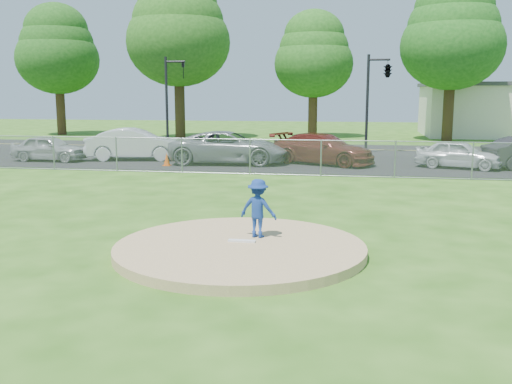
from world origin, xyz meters
TOP-DOWN VIEW (x-y plane):
  - ground at (0.00, 10.00)m, footprint 120.00×120.00m
  - pitchers_mound at (0.00, 0.00)m, footprint 5.40×5.40m
  - pitching_rubber at (0.00, 0.20)m, footprint 0.60×0.15m
  - chain_link_fence at (0.00, 12.00)m, footprint 40.00×0.06m
  - parking_lot at (0.00, 16.50)m, footprint 50.00×8.00m
  - street at (0.00, 24.00)m, footprint 60.00×7.00m
  - tree_far_left at (-22.00, 33.00)m, footprint 6.72×6.72m
  - tree_left at (-11.00, 31.00)m, footprint 7.84×7.84m
  - tree_center at (-1.00, 34.00)m, footprint 6.16×6.16m
  - tree_right at (9.00, 32.00)m, footprint 7.28×7.28m
  - traffic_signal_left at (-8.76, 22.00)m, footprint 1.28×0.20m
  - traffic_signal_center at (3.97, 22.00)m, footprint 1.42×2.48m
  - pitcher at (0.28, 0.69)m, footprint 0.94×0.66m
  - traffic_cone at (-6.45, 14.24)m, footprint 0.32×0.32m
  - parked_car_silver at (-12.97, 15.10)m, footprint 3.86×1.63m
  - parked_car_white at (-8.84, 16.31)m, footprint 5.19×2.67m
  - parked_car_gray at (-3.72, 15.55)m, footprint 5.89×3.03m
  - parked_car_darkred at (0.85, 16.15)m, footprint 5.54×4.01m
  - parked_car_pearl at (7.10, 15.65)m, footprint 4.11×2.70m

SIDE VIEW (x-z plane):
  - ground at x=0.00m, z-range 0.00..0.00m
  - street at x=0.00m, z-range 0.00..0.01m
  - parking_lot at x=0.00m, z-range 0.00..0.01m
  - pitchers_mound at x=0.00m, z-range 0.00..0.20m
  - pitching_rubber at x=0.00m, z-range 0.20..0.24m
  - traffic_cone at x=-6.45m, z-range 0.01..0.63m
  - parked_car_pearl at x=7.10m, z-range 0.01..1.31m
  - parked_car_silver at x=-12.97m, z-range 0.01..1.31m
  - chain_link_fence at x=0.00m, z-range 0.00..1.50m
  - parked_car_darkred at x=0.85m, z-range 0.01..1.50m
  - parked_car_gray at x=-3.72m, z-range 0.01..1.60m
  - parked_car_white at x=-8.84m, z-range 0.01..1.64m
  - pitcher at x=0.28m, z-range 0.20..1.52m
  - traffic_signal_left at x=-8.76m, z-range 0.56..6.16m
  - traffic_signal_center at x=3.97m, z-range 1.81..7.41m
  - tree_center at x=-1.00m, z-range 1.55..11.39m
  - tree_far_left at x=-22.00m, z-range 1.69..12.43m
  - tree_right at x=9.00m, z-range 1.83..13.47m
  - tree_left at x=-11.00m, z-range 1.98..14.51m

